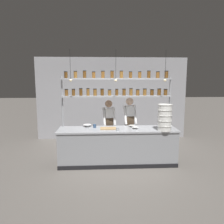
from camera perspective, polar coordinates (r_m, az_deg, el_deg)
The scene contains 14 objects.
ground_plane at distance 5.85m, azimuth 1.44°, elevation -13.20°, with size 40.00×40.00×0.00m, color #5B5651.
back_wall at distance 7.97m, azimuth 0.02°, elevation 3.55°, with size 5.42×0.12×2.93m, color #939399.
prep_counter at distance 5.69m, azimuth 1.46°, elevation -8.91°, with size 3.02×0.76×0.92m.
spice_shelf_unit at distance 5.76m, azimuth 1.43°, elevation 6.05°, with size 2.90×0.28×2.39m.
chef_left at distance 6.17m, azimuth -0.85°, elevation -3.21°, with size 0.40×0.32×1.59m.
chef_center at distance 6.18m, azimuth 4.57°, elevation -2.76°, with size 0.40×0.32×1.66m.
container_stack at distance 5.46m, azimuth 13.60°, elevation -1.41°, with size 0.35×0.35×0.65m.
cutting_board at distance 5.56m, azimuth -0.99°, elevation -4.29°, with size 0.40×0.26×0.02m.
prep_bowl_near_left at distance 5.79m, azimuth 5.28°, elevation -3.71°, with size 0.17×0.17×0.05m.
prep_bowl_center_front at distance 5.59m, azimuth 6.11°, elevation -4.15°, with size 0.17×0.17×0.05m.
prep_bowl_center_back at distance 5.83m, azimuth -6.47°, elevation -3.57°, with size 0.22×0.22×0.06m.
serving_cup_front at distance 5.69m, azimuth -4.55°, elevation -3.65°, with size 0.08×0.08×0.09m.
serving_cup_by_board at distance 5.31m, azimuth 1.46°, elevation -4.49°, with size 0.08×0.08×0.10m.
pendant_light_row at distance 5.43m, azimuth 1.45°, elevation 8.74°, with size 2.40×0.07×0.78m.
Camera 1 is at (-0.45, -5.41, 2.18)m, focal length 35.00 mm.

